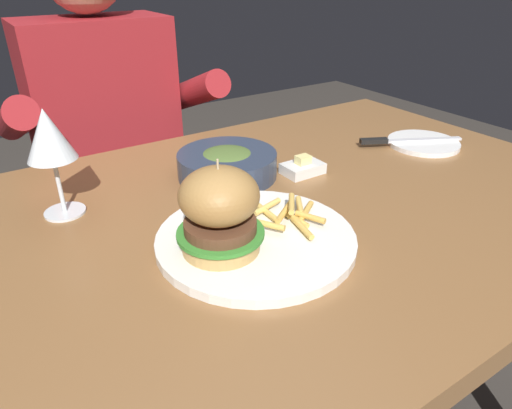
{
  "coord_description": "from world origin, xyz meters",
  "views": [
    {
      "loc": [
        -0.35,
        -0.54,
        1.1
      ],
      "look_at": [
        -0.02,
        -0.05,
        0.78
      ],
      "focal_mm": 32.0,
      "sensor_mm": 36.0,
      "label": 1
    }
  ],
  "objects_px": {
    "burger_sandwich": "(220,211)",
    "table_knife": "(402,140)",
    "main_plate": "(256,239)",
    "bread_plate": "(423,143)",
    "diner_person": "(114,174)",
    "soup_bowl": "(227,164)",
    "wine_glass": "(49,138)",
    "butter_dish": "(303,168)"
  },
  "relations": [
    {
      "from": "diner_person",
      "to": "butter_dish",
      "type": "bearing_deg",
      "value": -71.6
    },
    {
      "from": "burger_sandwich",
      "to": "soup_bowl",
      "type": "distance_m",
      "value": 0.27
    },
    {
      "from": "butter_dish",
      "to": "soup_bowl",
      "type": "bearing_deg",
      "value": 151.73
    },
    {
      "from": "bread_plate",
      "to": "burger_sandwich",
      "type": "bearing_deg",
      "value": -167.43
    },
    {
      "from": "main_plate",
      "to": "soup_bowl",
      "type": "bearing_deg",
      "value": 69.45
    },
    {
      "from": "burger_sandwich",
      "to": "main_plate",
      "type": "bearing_deg",
      "value": 3.06
    },
    {
      "from": "bread_plate",
      "to": "butter_dish",
      "type": "relative_size",
      "value": 2.03
    },
    {
      "from": "bread_plate",
      "to": "table_knife",
      "type": "xyz_separation_m",
      "value": [
        -0.05,
        0.02,
        0.01
      ]
    },
    {
      "from": "butter_dish",
      "to": "diner_person",
      "type": "relative_size",
      "value": 0.06
    },
    {
      "from": "butter_dish",
      "to": "diner_person",
      "type": "bearing_deg",
      "value": 108.4
    },
    {
      "from": "main_plate",
      "to": "bread_plate",
      "type": "distance_m",
      "value": 0.54
    },
    {
      "from": "butter_dish",
      "to": "soup_bowl",
      "type": "distance_m",
      "value": 0.14
    },
    {
      "from": "wine_glass",
      "to": "table_knife",
      "type": "bearing_deg",
      "value": -7.78
    },
    {
      "from": "butter_dish",
      "to": "soup_bowl",
      "type": "relative_size",
      "value": 0.41
    },
    {
      "from": "bread_plate",
      "to": "main_plate",
      "type": "bearing_deg",
      "value": -166.41
    },
    {
      "from": "bread_plate",
      "to": "diner_person",
      "type": "xyz_separation_m",
      "value": [
        -0.52,
        0.62,
        -0.18
      ]
    },
    {
      "from": "main_plate",
      "to": "table_knife",
      "type": "relative_size",
      "value": 1.36
    },
    {
      "from": "main_plate",
      "to": "table_knife",
      "type": "height_order",
      "value": "table_knife"
    },
    {
      "from": "table_knife",
      "to": "soup_bowl",
      "type": "bearing_deg",
      "value": 169.59
    },
    {
      "from": "main_plate",
      "to": "bread_plate",
      "type": "bearing_deg",
      "value": 13.59
    },
    {
      "from": "main_plate",
      "to": "soup_bowl",
      "type": "distance_m",
      "value": 0.24
    },
    {
      "from": "burger_sandwich",
      "to": "table_knife",
      "type": "relative_size",
      "value": 0.62
    },
    {
      "from": "burger_sandwich",
      "to": "diner_person",
      "type": "height_order",
      "value": "diner_person"
    },
    {
      "from": "burger_sandwich",
      "to": "soup_bowl",
      "type": "height_order",
      "value": "burger_sandwich"
    },
    {
      "from": "main_plate",
      "to": "table_knife",
      "type": "xyz_separation_m",
      "value": [
        0.48,
        0.15,
        0.01
      ]
    },
    {
      "from": "table_knife",
      "to": "diner_person",
      "type": "relative_size",
      "value": 0.18
    },
    {
      "from": "wine_glass",
      "to": "butter_dish",
      "type": "distance_m",
      "value": 0.44
    },
    {
      "from": "wine_glass",
      "to": "bread_plate",
      "type": "relative_size",
      "value": 1.12
    },
    {
      "from": "butter_dish",
      "to": "bread_plate",
      "type": "bearing_deg",
      "value": -5.1
    },
    {
      "from": "bread_plate",
      "to": "butter_dish",
      "type": "bearing_deg",
      "value": 174.9
    },
    {
      "from": "burger_sandwich",
      "to": "butter_dish",
      "type": "relative_size",
      "value": 1.72
    },
    {
      "from": "bread_plate",
      "to": "diner_person",
      "type": "bearing_deg",
      "value": 129.57
    },
    {
      "from": "main_plate",
      "to": "table_knife",
      "type": "bearing_deg",
      "value": 17.37
    },
    {
      "from": "burger_sandwich",
      "to": "soup_bowl",
      "type": "relative_size",
      "value": 0.71
    },
    {
      "from": "burger_sandwich",
      "to": "wine_glass",
      "type": "bearing_deg",
      "value": 120.93
    },
    {
      "from": "main_plate",
      "to": "wine_glass",
      "type": "height_order",
      "value": "wine_glass"
    },
    {
      "from": "wine_glass",
      "to": "soup_bowl",
      "type": "xyz_separation_m",
      "value": [
        0.29,
        -0.02,
        -0.1
      ]
    },
    {
      "from": "wine_glass",
      "to": "soup_bowl",
      "type": "bearing_deg",
      "value": -4.14
    },
    {
      "from": "burger_sandwich",
      "to": "table_knife",
      "type": "xyz_separation_m",
      "value": [
        0.54,
        0.15,
        -0.06
      ]
    },
    {
      "from": "wine_glass",
      "to": "main_plate",
      "type": "bearing_deg",
      "value": -49.76
    },
    {
      "from": "table_knife",
      "to": "burger_sandwich",
      "type": "bearing_deg",
      "value": -164.11
    },
    {
      "from": "bread_plate",
      "to": "wine_glass",
      "type": "bearing_deg",
      "value": 170.93
    }
  ]
}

